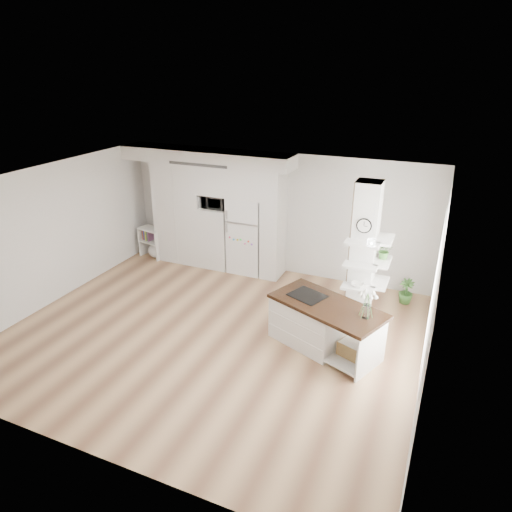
{
  "coord_description": "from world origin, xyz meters",
  "views": [
    {
      "loc": [
        3.44,
        -6.06,
        4.44
      ],
      "look_at": [
        0.45,
        0.9,
        1.21
      ],
      "focal_mm": 32.0,
      "sensor_mm": 36.0,
      "label": 1
    }
  ],
  "objects_px": {
    "refrigerator": "(248,235)",
    "kitchen_island": "(316,321)",
    "bookshelf": "(154,245)",
    "floor_plant_a": "(359,310)"
  },
  "relations": [
    {
      "from": "kitchen_island",
      "to": "floor_plant_a",
      "type": "bearing_deg",
      "value": 85.58
    },
    {
      "from": "refrigerator",
      "to": "bookshelf",
      "type": "relative_size",
      "value": 2.37
    },
    {
      "from": "bookshelf",
      "to": "floor_plant_a",
      "type": "height_order",
      "value": "bookshelf"
    },
    {
      "from": "kitchen_island",
      "to": "bookshelf",
      "type": "relative_size",
      "value": 2.79
    },
    {
      "from": "refrigerator",
      "to": "floor_plant_a",
      "type": "bearing_deg",
      "value": -23.74
    },
    {
      "from": "bookshelf",
      "to": "floor_plant_a",
      "type": "xyz_separation_m",
      "value": [
        5.26,
        -1.05,
        -0.09
      ]
    },
    {
      "from": "refrigerator",
      "to": "floor_plant_a",
      "type": "xyz_separation_m",
      "value": [
        2.81,
        -1.24,
        -0.65
      ]
    },
    {
      "from": "refrigerator",
      "to": "kitchen_island",
      "type": "relative_size",
      "value": 0.85
    },
    {
      "from": "refrigerator",
      "to": "kitchen_island",
      "type": "bearing_deg",
      "value": -44.9
    },
    {
      "from": "bookshelf",
      "to": "kitchen_island",
      "type": "bearing_deg",
      "value": -11.78
    }
  ]
}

